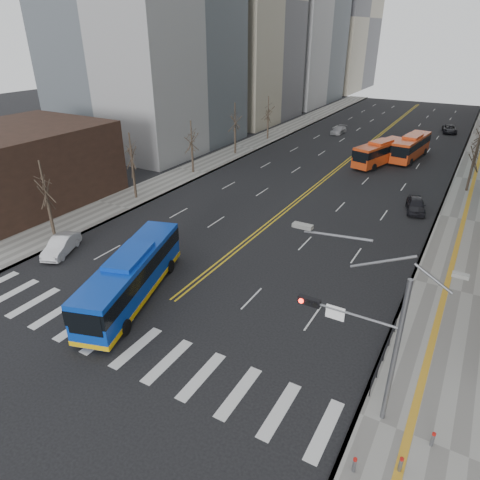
{
  "coord_description": "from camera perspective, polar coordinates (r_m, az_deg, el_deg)",
  "views": [
    {
      "loc": [
        16.55,
        -14.32,
        17.14
      ],
      "look_at": [
        2.87,
        9.55,
        3.51
      ],
      "focal_mm": 32.0,
      "sensor_mm": 36.0,
      "label": 1
    }
  ],
  "objects": [
    {
      "name": "red_bus_far",
      "position": [
        68.09,
        21.87,
        11.6
      ],
      "size": [
        3.74,
        11.1,
        3.46
      ],
      "color": "#C13B14",
      "rests_on": "ground"
    },
    {
      "name": "car_white",
      "position": [
        39.07,
        -22.74,
        -0.67
      ],
      "size": [
        3.16,
        4.69,
        1.46
      ],
      "primitive_type": "imported",
      "rotation": [
        0.0,
        0.0,
        0.4
      ],
      "color": "silver",
      "rests_on": "ground"
    },
    {
      "name": "car_dark_mid",
      "position": [
        48.08,
        22.39,
        4.37
      ],
      "size": [
        2.69,
        4.63,
        1.48
      ],
      "primitive_type": "imported",
      "rotation": [
        0.0,
        0.0,
        0.23
      ],
      "color": "black",
      "rests_on": "ground"
    },
    {
      "name": "crosswalk",
      "position": [
        27.8,
        -15.5,
        -12.85
      ],
      "size": [
        26.7,
        4.0,
        0.01
      ],
      "color": "silver",
      "rests_on": "ground"
    },
    {
      "name": "bollards",
      "position": [
        21.81,
        20.16,
        -25.38
      ],
      "size": [
        2.87,
        3.17,
        0.78
      ],
      "color": "slate",
      "rests_on": "sidewalk_right"
    },
    {
      "name": "blue_bus",
      "position": [
        30.6,
        -14.25,
        -4.53
      ],
      "size": [
        6.08,
        12.33,
        3.52
      ],
      "color": "#0B38AE",
      "rests_on": "ground"
    },
    {
      "name": "sidewalk_left",
      "position": [
        70.02,
        0.69,
        12.25
      ],
      "size": [
        5.0,
        130.0,
        0.15
      ],
      "primitive_type": "cube",
      "color": "slate",
      "rests_on": "ground"
    },
    {
      "name": "centerline",
      "position": [
        73.3,
        16.28,
        11.81
      ],
      "size": [
        0.55,
        100.0,
        0.01
      ],
      "color": "gold",
      "rests_on": "ground"
    },
    {
      "name": "red_bus_near",
      "position": [
        63.63,
        18.17,
        11.19
      ],
      "size": [
        5.23,
        10.76,
        3.35
      ],
      "color": "#C13B14",
      "rests_on": "ground"
    },
    {
      "name": "signal_mast",
      "position": [
        20.61,
        16.38,
        -11.49
      ],
      "size": [
        5.37,
        0.37,
        9.39
      ],
      "color": "slate",
      "rests_on": "ground"
    },
    {
      "name": "car_silver",
      "position": [
        81.89,
        13.02,
        14.1
      ],
      "size": [
        2.07,
        4.58,
        1.3
      ],
      "primitive_type": "imported",
      "rotation": [
        0.0,
        0.0,
        -0.06
      ],
      "color": "#97979C",
      "rests_on": "ground"
    },
    {
      "name": "street_trees",
      "position": [
        55.7,
        3.94,
        13.58
      ],
      "size": [
        35.2,
        47.2,
        7.6
      ],
      "color": "#30251D",
      "rests_on": "ground"
    },
    {
      "name": "pedestrian_railing",
      "position": [
        26.16,
        18.72,
        -13.93
      ],
      "size": [
        0.06,
        6.06,
        1.02
      ],
      "color": "black",
      "rests_on": "sidewalk_right"
    },
    {
      "name": "car_dark_far",
      "position": [
        89.32,
        26.16,
        13.15
      ],
      "size": [
        3.12,
        5.22,
        1.36
      ],
      "primitive_type": "imported",
      "rotation": [
        0.0,
        0.0,
        0.19
      ],
      "color": "black",
      "rests_on": "ground"
    },
    {
      "name": "storefront",
      "position": [
        51.72,
        -27.8,
        8.62
      ],
      "size": [
        14.0,
        18.0,
        8.0
      ],
      "color": "black",
      "rests_on": "ground"
    },
    {
      "name": "ground",
      "position": [
        27.8,
        -15.49,
        -12.86
      ],
      "size": [
        220.0,
        220.0,
        0.0
      ],
      "primitive_type": "plane",
      "color": "black"
    }
  ]
}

